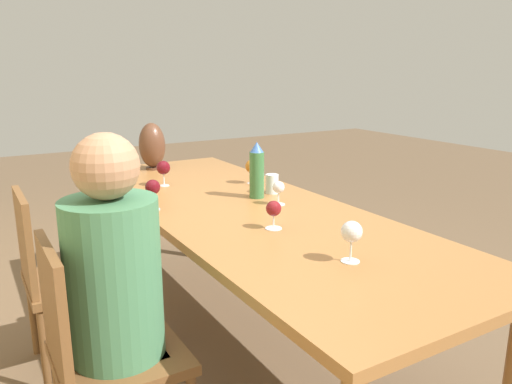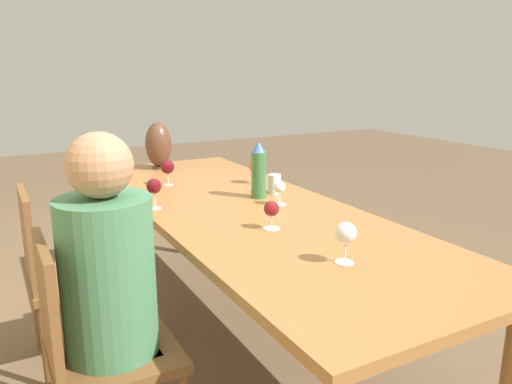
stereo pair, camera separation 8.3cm
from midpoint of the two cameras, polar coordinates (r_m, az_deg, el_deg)
The scene contains 14 objects.
ground_plane at distance 2.79m, azimuth -0.27°, elevation -17.10°, with size 14.00×14.00×0.00m, color brown.
dining_table at distance 2.50m, azimuth -0.29°, elevation -3.19°, with size 2.67×0.94×0.77m.
water_bottle at distance 2.62m, azimuth 1.22°, elevation 2.43°, with size 0.08×0.08×0.30m.
water_tumbler at distance 2.73m, azimuth 3.00°, elevation 0.93°, with size 0.07×0.07×0.10m.
vase at distance 3.43m, azimuth -10.40°, elevation 5.31°, with size 0.18×0.18×0.31m.
wine_glass_0 at distance 2.49m, azimuth 3.68°, elevation 0.40°, with size 0.07×0.07×0.12m.
wine_glass_1 at distance 1.78m, azimuth 11.54°, elevation -4.71°, with size 0.08×0.08×0.15m.
wine_glass_2 at distance 2.94m, azimuth 0.80°, elevation 2.92°, with size 0.08×0.08×0.15m.
wine_glass_3 at distance 2.12m, azimuth 2.91°, elevation -2.05°, with size 0.07×0.07×0.12m.
wine_glass_4 at distance 2.94m, azimuth -9.29°, elevation 2.78°, with size 0.08×0.08×0.15m.
wine_glass_5 at distance 2.46m, azimuth -10.64°, elevation 0.57°, with size 0.07×0.07×0.15m.
chair_near at distance 1.91m, azimuth -16.85°, elevation -16.62°, with size 0.44×0.44×0.90m.
chair_far at distance 2.60m, azimuth -20.46°, elevation -8.45°, with size 0.44×0.44×0.90m.
person_near at distance 1.84m, azimuth -14.75°, elevation -11.15°, with size 0.33×0.33×1.24m.
Camera 2 is at (-2.12, 1.09, 1.45)m, focal length 35.00 mm.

